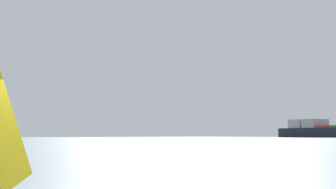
{
  "coord_description": "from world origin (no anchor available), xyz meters",
  "views": [
    {
      "loc": [
        3.24,
        -11.11,
        1.32
      ],
      "look_at": [
        1.94,
        6.32,
        2.69
      ],
      "focal_mm": 57.52,
      "sensor_mm": 36.0,
      "label": 1
    }
  ],
  "objects": []
}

